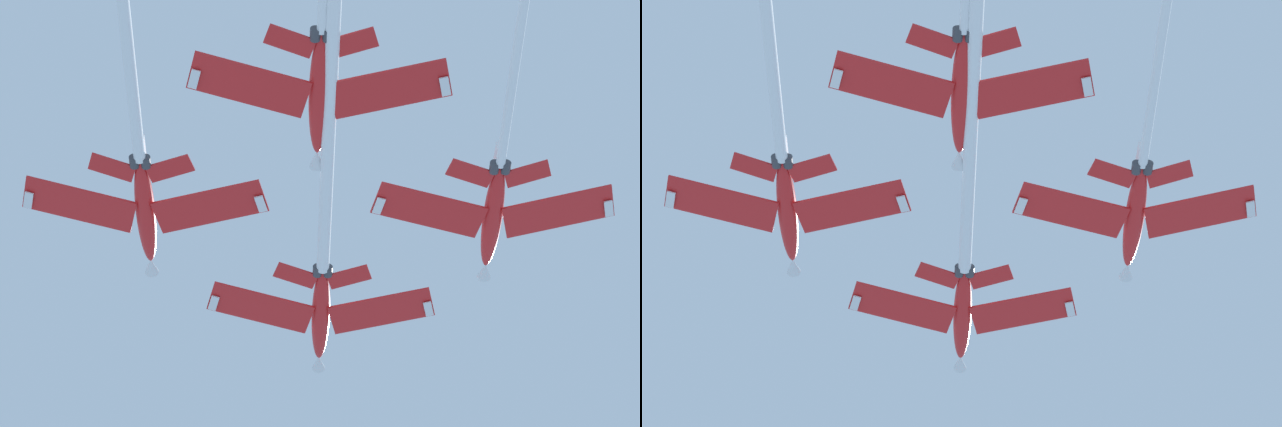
% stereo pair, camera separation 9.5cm
% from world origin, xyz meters
% --- Properties ---
extents(jet_lead, '(20.15, 51.45, 21.75)m').
position_xyz_m(jet_lead, '(-10.00, -4.42, 106.65)').
color(jet_lead, red).
extents(jet_left_wing, '(20.14, 57.52, 25.90)m').
position_xyz_m(jet_left_wing, '(-25.00, -16.17, 101.11)').
color(jet_left_wing, red).
extents(jet_right_wing, '(20.14, 55.20, 24.49)m').
position_xyz_m(jet_right_wing, '(3.47, -13.10, 103.63)').
color(jet_right_wing, red).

